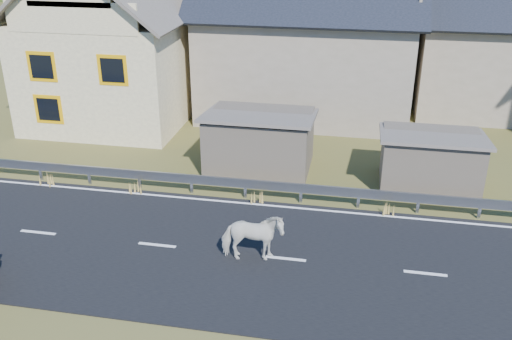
# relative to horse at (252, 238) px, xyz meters

# --- Properties ---
(ground) EXTENTS (160.00, 160.00, 0.00)m
(ground) POSITION_rel_horse_xyz_m (0.96, 0.25, -0.81)
(ground) COLOR #40451B
(ground) RESTS_ON ground
(road) EXTENTS (60.00, 7.00, 0.04)m
(road) POSITION_rel_horse_xyz_m (0.96, 0.25, -0.79)
(road) COLOR black
(road) RESTS_ON ground
(lane_markings) EXTENTS (60.00, 6.60, 0.01)m
(lane_markings) POSITION_rel_horse_xyz_m (0.96, 0.25, -0.76)
(lane_markings) COLOR silver
(lane_markings) RESTS_ON road
(guardrail) EXTENTS (28.10, 0.09, 0.75)m
(guardrail) POSITION_rel_horse_xyz_m (0.96, 3.93, -0.24)
(guardrail) COLOR #93969B
(guardrail) RESTS_ON ground
(shed_left) EXTENTS (4.30, 3.30, 2.40)m
(shed_left) POSITION_rel_horse_xyz_m (-1.04, 6.75, 0.29)
(shed_left) COLOR #65594A
(shed_left) RESTS_ON ground
(shed_right) EXTENTS (3.80, 2.90, 2.20)m
(shed_right) POSITION_rel_horse_xyz_m (5.46, 6.25, 0.19)
(shed_right) COLOR #65594A
(shed_right) RESTS_ON ground
(house_cream) EXTENTS (7.80, 9.80, 8.30)m
(house_cream) POSITION_rel_horse_xyz_m (-9.05, 12.25, 3.55)
(house_cream) COLOR #FFEDB5
(house_cream) RESTS_ON ground
(house_stone_a) EXTENTS (10.80, 9.80, 8.90)m
(house_stone_a) POSITION_rel_horse_xyz_m (-0.04, 15.25, 3.83)
(house_stone_a) COLOR gray
(house_stone_a) RESTS_ON ground
(house_stone_b) EXTENTS (9.80, 8.80, 8.10)m
(house_stone_b) POSITION_rel_horse_xyz_m (9.96, 17.25, 3.43)
(house_stone_b) COLOR gray
(house_stone_b) RESTS_ON ground
(mountain) EXTENTS (440.00, 280.00, 260.00)m
(mountain) POSITION_rel_horse_xyz_m (5.96, 180.25, -20.81)
(mountain) COLOR #203F13
(mountain) RESTS_ON ground
(horse) EXTENTS (1.14, 1.93, 1.53)m
(horse) POSITION_rel_horse_xyz_m (0.00, 0.00, 0.00)
(horse) COLOR silver
(horse) RESTS_ON road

